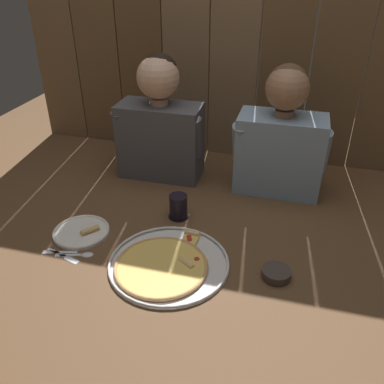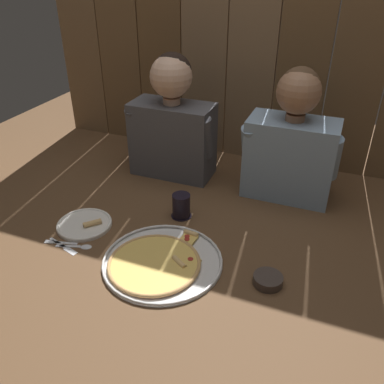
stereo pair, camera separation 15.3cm
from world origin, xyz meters
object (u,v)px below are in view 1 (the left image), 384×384
drinking_glass (178,207)px  diner_left (160,122)px  diner_right (281,137)px  dipping_bowl (276,273)px  pizza_tray (166,264)px  dinner_plate (82,232)px

drinking_glass → diner_left: diner_left is taller
drinking_glass → diner_right: size_ratio=0.18×
drinking_glass → dipping_bowl: bearing=-31.9°
drinking_glass → diner_right: diner_right is taller
dipping_bowl → diner_right: bearing=95.1°
pizza_tray → dipping_bowl: (0.38, 0.04, 0.01)m
diner_left → diner_right: diner_left is taller
dinner_plate → dipping_bowl: (0.76, -0.05, 0.01)m
dipping_bowl → diner_left: 0.91m
drinking_glass → dipping_bowl: size_ratio=1.02×
dipping_bowl → diner_left: bearing=135.3°
pizza_tray → dipping_bowl: dipping_bowl is taller
dinner_plate → diner_left: bearing=75.2°
pizza_tray → drinking_glass: size_ratio=4.20×
pizza_tray → diner_right: 0.77m
pizza_tray → drinking_glass: drinking_glass is taller
pizza_tray → drinking_glass: bearing=98.5°
dipping_bowl → pizza_tray: bearing=-173.3°
pizza_tray → dinner_plate: 0.40m
diner_right → drinking_glass: bearing=-137.2°
dinner_plate → diner_right: (0.71, 0.56, 0.25)m
drinking_glass → pizza_tray: bearing=-81.5°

